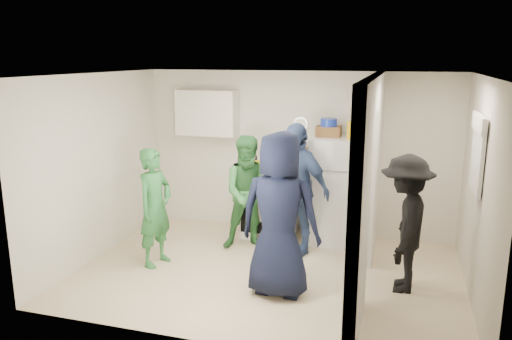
% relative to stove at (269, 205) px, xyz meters
% --- Properties ---
extents(floor, '(4.80, 4.80, 0.00)m').
position_rel_stove_xyz_m(floor, '(0.35, -1.37, -0.48)').
color(floor, beige).
rests_on(floor, ground).
extents(wall_back, '(4.80, 0.00, 4.80)m').
position_rel_stove_xyz_m(wall_back, '(0.35, 0.33, 0.77)').
color(wall_back, silver).
rests_on(wall_back, floor).
extents(wall_front, '(4.80, 0.00, 4.80)m').
position_rel_stove_xyz_m(wall_front, '(0.35, -3.07, 0.77)').
color(wall_front, silver).
rests_on(wall_front, floor).
extents(wall_left, '(0.00, 3.40, 3.40)m').
position_rel_stove_xyz_m(wall_left, '(-2.05, -1.37, 0.77)').
color(wall_left, silver).
rests_on(wall_left, floor).
extents(wall_right, '(0.00, 3.40, 3.40)m').
position_rel_stove_xyz_m(wall_right, '(2.75, -1.37, 0.77)').
color(wall_right, silver).
rests_on(wall_right, floor).
extents(ceiling, '(4.80, 4.80, 0.00)m').
position_rel_stove_xyz_m(ceiling, '(0.35, -1.37, 2.02)').
color(ceiling, white).
rests_on(ceiling, wall_back).
extents(partition_pier_back, '(0.12, 1.20, 2.50)m').
position_rel_stove_xyz_m(partition_pier_back, '(1.55, -0.27, 0.77)').
color(partition_pier_back, silver).
rests_on(partition_pier_back, floor).
extents(partition_pier_front, '(0.12, 1.20, 2.50)m').
position_rel_stove_xyz_m(partition_pier_front, '(1.55, -2.47, 0.77)').
color(partition_pier_front, silver).
rests_on(partition_pier_front, floor).
extents(partition_header, '(0.12, 1.00, 0.40)m').
position_rel_stove_xyz_m(partition_header, '(1.55, -1.37, 1.82)').
color(partition_header, silver).
rests_on(partition_header, partition_pier_back).
extents(stove, '(0.81, 0.67, 0.96)m').
position_rel_stove_xyz_m(stove, '(0.00, 0.00, 0.00)').
color(stove, white).
rests_on(stove, floor).
extents(upper_cabinet, '(0.95, 0.34, 0.70)m').
position_rel_stove_xyz_m(upper_cabinet, '(-1.05, 0.15, 1.37)').
color(upper_cabinet, silver).
rests_on(upper_cabinet, wall_back).
extents(fridge, '(0.65, 0.63, 1.58)m').
position_rel_stove_xyz_m(fridge, '(0.97, -0.03, 0.31)').
color(fridge, white).
rests_on(fridge, floor).
extents(wicker_basket, '(0.35, 0.25, 0.15)m').
position_rel_stove_xyz_m(wicker_basket, '(0.87, 0.02, 1.17)').
color(wicker_basket, brown).
rests_on(wicker_basket, fridge).
extents(blue_bowl, '(0.24, 0.24, 0.11)m').
position_rel_stove_xyz_m(blue_bowl, '(0.87, 0.02, 1.30)').
color(blue_bowl, '#162E9D').
rests_on(blue_bowl, wicker_basket).
extents(yellow_cup_stack_top, '(0.09, 0.09, 0.25)m').
position_rel_stove_xyz_m(yellow_cup_stack_top, '(1.19, -0.13, 1.22)').
color(yellow_cup_stack_top, yellow).
rests_on(yellow_cup_stack_top, fridge).
extents(wall_clock, '(0.22, 0.02, 0.22)m').
position_rel_stove_xyz_m(wall_clock, '(0.40, 0.31, 1.22)').
color(wall_clock, white).
rests_on(wall_clock, wall_back).
extents(spice_shelf, '(0.35, 0.08, 0.03)m').
position_rel_stove_xyz_m(spice_shelf, '(0.35, 0.28, 0.87)').
color(spice_shelf, olive).
rests_on(spice_shelf, wall_back).
extents(nook_window, '(0.03, 0.70, 0.80)m').
position_rel_stove_xyz_m(nook_window, '(2.73, -1.17, 1.17)').
color(nook_window, black).
rests_on(nook_window, wall_right).
extents(nook_window_frame, '(0.04, 0.76, 0.86)m').
position_rel_stove_xyz_m(nook_window_frame, '(2.72, -1.17, 1.17)').
color(nook_window_frame, white).
rests_on(nook_window_frame, wall_right).
extents(nook_valance, '(0.04, 0.82, 0.18)m').
position_rel_stove_xyz_m(nook_valance, '(2.69, -1.17, 1.52)').
color(nook_valance, white).
rests_on(nook_valance, wall_right).
extents(yellow_cup_stack_stove, '(0.09, 0.09, 0.25)m').
position_rel_stove_xyz_m(yellow_cup_stack_stove, '(-0.12, -0.22, 0.61)').
color(yellow_cup_stack_stove, yellow).
rests_on(yellow_cup_stack_stove, stove).
extents(red_cup, '(0.09, 0.09, 0.12)m').
position_rel_stove_xyz_m(red_cup, '(0.22, -0.20, 0.54)').
color(red_cup, '#B30B31').
rests_on(red_cup, stove).
extents(person_green_left, '(0.49, 0.64, 1.57)m').
position_rel_stove_xyz_m(person_green_left, '(-1.15, -1.50, 0.30)').
color(person_green_left, '#307839').
rests_on(person_green_left, floor).
extents(person_green_center, '(0.97, 0.87, 1.64)m').
position_rel_stove_xyz_m(person_green_center, '(-0.13, -0.59, 0.34)').
color(person_green_center, '#3C883E').
rests_on(person_green_center, floor).
extents(person_denim, '(1.17, 0.85, 1.84)m').
position_rel_stove_xyz_m(person_denim, '(0.52, -0.58, 0.44)').
color(person_denim, '#364977').
rests_on(person_denim, floor).
extents(person_navy, '(0.97, 0.66, 1.92)m').
position_rel_stove_xyz_m(person_navy, '(0.62, -1.86, 0.48)').
color(person_navy, black).
rests_on(person_navy, floor).
extents(person_nook, '(0.65, 1.08, 1.63)m').
position_rel_stove_xyz_m(person_nook, '(1.99, -1.33, 0.33)').
color(person_nook, black).
rests_on(person_nook, floor).
extents(bottle_a, '(0.07, 0.07, 0.25)m').
position_rel_stove_xyz_m(bottle_a, '(-0.29, 0.13, 0.60)').
color(bottle_a, brown).
rests_on(bottle_a, stove).
extents(bottle_b, '(0.08, 0.08, 0.29)m').
position_rel_stove_xyz_m(bottle_b, '(-0.19, -0.07, 0.63)').
color(bottle_b, '#2C571D').
rests_on(bottle_b, stove).
extents(bottle_c, '(0.07, 0.07, 0.27)m').
position_rel_stove_xyz_m(bottle_c, '(-0.08, 0.14, 0.61)').
color(bottle_c, '#A1A8AF').
rests_on(bottle_c, stove).
extents(bottle_d, '(0.07, 0.07, 0.31)m').
position_rel_stove_xyz_m(bottle_d, '(0.03, -0.06, 0.63)').
color(bottle_d, brown).
rests_on(bottle_d, stove).
extents(bottle_e, '(0.06, 0.06, 0.28)m').
position_rel_stove_xyz_m(bottle_e, '(0.09, 0.18, 0.62)').
color(bottle_e, silver).
rests_on(bottle_e, stove).
extents(bottle_f, '(0.06, 0.06, 0.33)m').
position_rel_stove_xyz_m(bottle_f, '(0.16, 0.01, 0.64)').
color(bottle_f, '#133618').
rests_on(bottle_f, stove).
extents(bottle_g, '(0.07, 0.07, 0.24)m').
position_rel_stove_xyz_m(bottle_g, '(0.24, 0.15, 0.60)').
color(bottle_g, olive).
rests_on(bottle_g, stove).
extents(bottle_h, '(0.07, 0.07, 0.26)m').
position_rel_stove_xyz_m(bottle_h, '(-0.30, -0.12, 0.61)').
color(bottle_h, silver).
rests_on(bottle_h, stove).
extents(bottle_i, '(0.08, 0.08, 0.27)m').
position_rel_stove_xyz_m(bottle_i, '(0.05, 0.11, 0.61)').
color(bottle_i, '#623510').
rests_on(bottle_i, stove).
extents(bottle_j, '(0.07, 0.07, 0.28)m').
position_rel_stove_xyz_m(bottle_j, '(0.29, -0.11, 0.62)').
color(bottle_j, '#1A4C24').
rests_on(bottle_j, stove).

